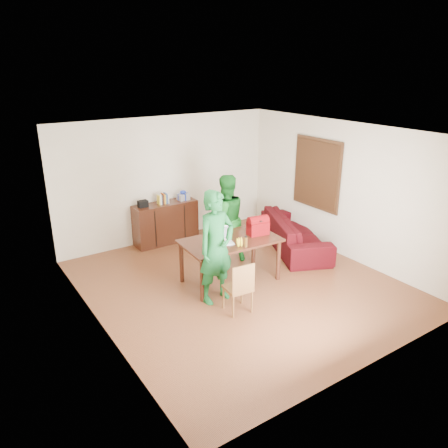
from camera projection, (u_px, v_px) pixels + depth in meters
room at (237, 213)px, 7.47m from camera, size 5.20×5.70×2.90m
table at (230, 245)px, 7.72m from camera, size 1.77×1.07×0.80m
chair at (238, 297)px, 6.90m from camera, size 0.43×0.41×0.86m
person_near at (216, 247)px, 7.00m from camera, size 0.74×0.54×1.89m
person_far at (225, 219)px, 8.47m from camera, size 0.94×0.78×1.76m
laptop at (223, 241)px, 7.51m from camera, size 0.42×0.35×0.26m
bananas at (240, 245)px, 7.39m from camera, size 0.18×0.13×0.06m
bottle at (246, 241)px, 7.36m from camera, size 0.07×0.07×0.19m
red_bag at (258, 227)px, 7.88m from camera, size 0.40×0.27×0.27m
sofa at (295, 232)px, 9.28m from camera, size 1.79×2.49×0.68m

